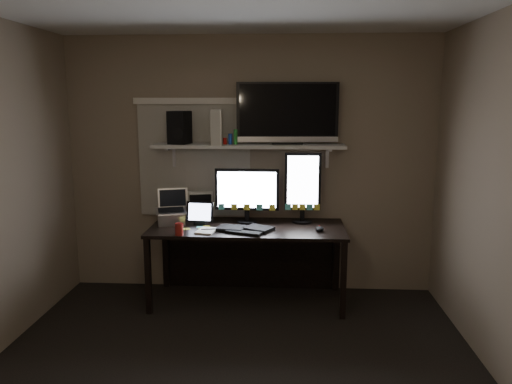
# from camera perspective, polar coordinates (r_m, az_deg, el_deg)

# --- Properties ---
(floor) EXTENTS (3.60, 3.60, 0.00)m
(floor) POSITION_cam_1_polar(r_m,az_deg,el_deg) (3.61, -2.80, -21.10)
(floor) COLOR black
(floor) RESTS_ON ground
(back_wall) EXTENTS (3.60, 0.00, 3.60)m
(back_wall) POSITION_cam_1_polar(r_m,az_deg,el_deg) (4.91, -0.67, 3.00)
(back_wall) COLOR #7F705B
(back_wall) RESTS_ON floor
(window_blinds) EXTENTS (1.10, 0.02, 1.10)m
(window_blinds) POSITION_cam_1_polar(r_m,az_deg,el_deg) (4.96, -7.04, 3.58)
(window_blinds) COLOR #B4AEA1
(window_blinds) RESTS_ON back_wall
(desk) EXTENTS (1.80, 0.75, 0.73)m
(desk) POSITION_cam_1_polar(r_m,az_deg,el_deg) (4.81, -0.86, -5.65)
(desk) COLOR black
(desk) RESTS_ON floor
(wall_shelf) EXTENTS (1.80, 0.35, 0.03)m
(wall_shelf) POSITION_cam_1_polar(r_m,az_deg,el_deg) (4.71, -0.83, 5.31)
(wall_shelf) COLOR beige
(wall_shelf) RESTS_ON back_wall
(monitor_landscape) EXTENTS (0.61, 0.08, 0.53)m
(monitor_landscape) POSITION_cam_1_polar(r_m,az_deg,el_deg) (4.74, -1.04, -0.37)
(monitor_landscape) COLOR black
(monitor_landscape) RESTS_ON desk
(monitor_portrait) EXTENTS (0.34, 0.07, 0.69)m
(monitor_portrait) POSITION_cam_1_polar(r_m,az_deg,el_deg) (4.75, 5.35, 0.54)
(monitor_portrait) COLOR black
(monitor_portrait) RESTS_ON desk
(keyboard) EXTENTS (0.54, 0.35, 0.03)m
(keyboard) POSITION_cam_1_polar(r_m,az_deg,el_deg) (4.52, -1.28, -4.19)
(keyboard) COLOR black
(keyboard) RESTS_ON desk
(mouse) EXTENTS (0.07, 0.11, 0.04)m
(mouse) POSITION_cam_1_polar(r_m,az_deg,el_deg) (4.52, 7.28, -4.19)
(mouse) COLOR black
(mouse) RESTS_ON desk
(notepad) EXTENTS (0.20, 0.25, 0.01)m
(notepad) POSITION_cam_1_polar(r_m,az_deg,el_deg) (4.50, -5.65, -4.42)
(notepad) COLOR white
(notepad) RESTS_ON desk
(tablet) EXTENTS (0.26, 0.13, 0.22)m
(tablet) POSITION_cam_1_polar(r_m,az_deg,el_deg) (4.72, -6.42, -2.41)
(tablet) COLOR black
(tablet) RESTS_ON desk
(file_sorter) EXTENTS (0.22, 0.14, 0.26)m
(file_sorter) POSITION_cam_1_polar(r_m,az_deg,el_deg) (4.95, -6.37, -1.55)
(file_sorter) COLOR black
(file_sorter) RESTS_ON desk
(laptop) EXTENTS (0.34, 0.30, 0.32)m
(laptop) POSITION_cam_1_polar(r_m,az_deg,el_deg) (4.78, -9.70, -1.76)
(laptop) COLOR silver
(laptop) RESTS_ON desk
(cup) EXTENTS (0.09, 0.09, 0.11)m
(cup) POSITION_cam_1_polar(r_m,az_deg,el_deg) (4.40, -8.77, -4.22)
(cup) COLOR maroon
(cup) RESTS_ON desk
(sticky_notes) EXTENTS (0.31, 0.24, 0.00)m
(sticky_notes) POSITION_cam_1_polar(r_m,az_deg,el_deg) (4.63, -6.31, -4.07)
(sticky_notes) COLOR yellow
(sticky_notes) RESTS_ON desk
(tv) EXTENTS (0.96, 0.24, 0.57)m
(tv) POSITION_cam_1_polar(r_m,az_deg,el_deg) (4.73, 3.61, 8.96)
(tv) COLOR black
(tv) RESTS_ON wall_shelf
(game_console) EXTENTS (0.11, 0.28, 0.32)m
(game_console) POSITION_cam_1_polar(r_m,az_deg,el_deg) (4.70, -4.45, 7.42)
(game_console) COLOR silver
(game_console) RESTS_ON wall_shelf
(speaker) EXTENTS (0.21, 0.24, 0.31)m
(speaker) POSITION_cam_1_polar(r_m,az_deg,el_deg) (4.78, -8.72, 7.30)
(speaker) COLOR black
(speaker) RESTS_ON wall_shelf
(bottles) EXTENTS (0.22, 0.12, 0.14)m
(bottles) POSITION_cam_1_polar(r_m,az_deg,el_deg) (4.68, -2.97, 6.31)
(bottles) COLOR #A50F0C
(bottles) RESTS_ON wall_shelf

